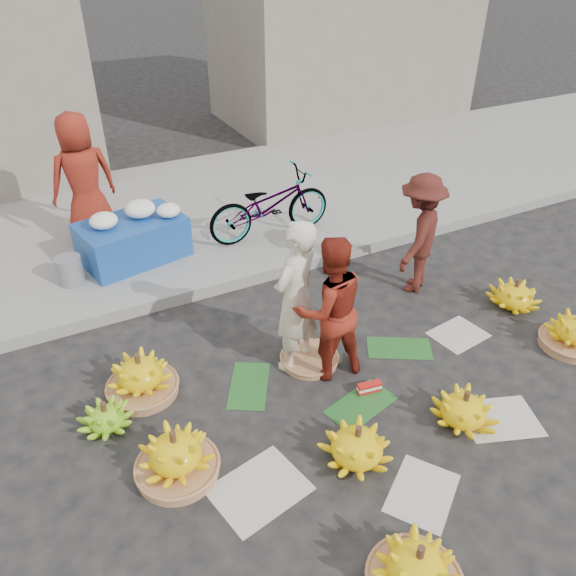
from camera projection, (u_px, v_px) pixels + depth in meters
name	position (u px, v px, depth m)	size (l,w,h in m)	color
ground	(358.00, 388.00, 5.28)	(80.00, 80.00, 0.00)	black
curb	(260.00, 273.00, 6.87)	(40.00, 0.25, 0.15)	gray
sidewalk	(201.00, 209.00, 8.45)	(40.00, 4.00, 0.12)	gray
newspaper_scatter	(411.00, 447.00, 4.68)	(3.20, 1.80, 0.00)	beige
banana_leaves	(338.00, 378.00, 5.38)	(2.00, 1.00, 0.00)	#1C541F
banana_bunch_0	(176.00, 456.00, 4.36)	(0.75, 0.75, 0.45)	#A16943
banana_bunch_1	(357.00, 445.00, 4.49)	(0.70, 0.70, 0.37)	yellow
banana_bunch_2	(417.00, 571.00, 3.60)	(0.62, 0.62, 0.43)	#A16943
banana_bunch_3	(464.00, 409.00, 4.84)	(0.70, 0.70, 0.35)	yellow
banana_bunch_4	(574.00, 332.00, 5.70)	(0.61, 0.61, 0.43)	#A16943
banana_bunch_5	(515.00, 295.00, 6.32)	(0.57, 0.57, 0.36)	yellow
banana_bunch_6	(106.00, 417.00, 4.81)	(0.46, 0.46, 0.28)	#69B91A
banana_bunch_7	(141.00, 376.00, 5.13)	(0.68, 0.68, 0.45)	#A16943
basket_spare	(309.00, 359.00, 5.57)	(0.56, 0.56, 0.06)	#A16943
incense_stack	(369.00, 387.00, 5.21)	(0.23, 0.07, 0.09)	red
vendor_cream	(296.00, 298.00, 5.16)	(0.57, 0.37, 1.56)	#ECE1C6
vendor_red	(329.00, 309.00, 5.10)	(0.70, 0.55, 1.45)	maroon
man_striped	(419.00, 234.00, 6.35)	(0.92, 0.53, 1.42)	maroon
flower_table	(133.00, 237.00, 6.93)	(1.36, 1.01, 0.72)	#164294
grey_bucket	(70.00, 270.00, 6.52)	(0.29, 0.29, 0.33)	slate
flower_vendor	(83.00, 179.00, 7.07)	(0.82, 0.53, 1.68)	maroon
bicycle	(270.00, 205.00, 7.36)	(1.70, 0.59, 0.89)	gray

